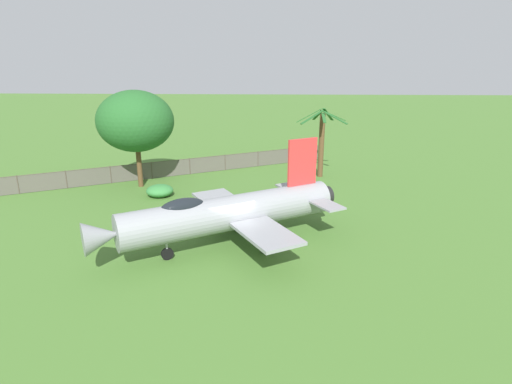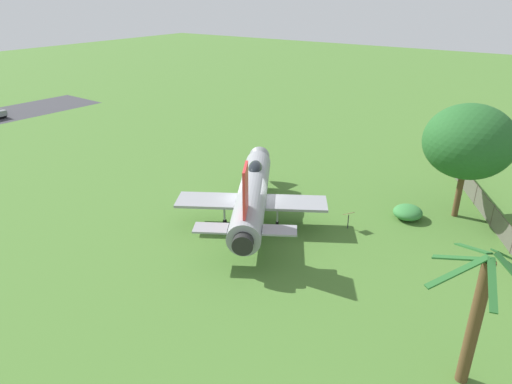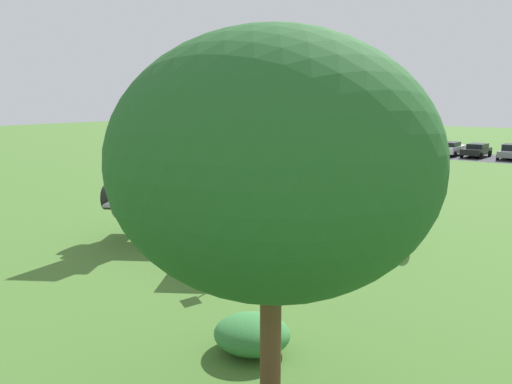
# 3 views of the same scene
# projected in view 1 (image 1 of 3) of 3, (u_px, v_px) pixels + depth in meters

# --- Properties ---
(ground_plane) EXTENTS (200.00, 200.00, 0.00)m
(ground_plane) POSITION_uv_depth(u_px,v_px,m) (231.00, 245.00, 21.86)
(ground_plane) COLOR #47722D
(display_jet) EXTENTS (9.36, 12.51, 5.31)m
(display_jet) POSITION_uv_depth(u_px,v_px,m) (224.00, 213.00, 21.13)
(display_jet) COLOR gray
(display_jet) RESTS_ON ground_plane
(shade_tree) EXTENTS (5.38, 5.65, 7.29)m
(shade_tree) POSITION_uv_depth(u_px,v_px,m) (135.00, 121.00, 30.54)
(shade_tree) COLOR brown
(shade_tree) RESTS_ON ground_plane
(palm_tree) EXTENTS (4.04, 4.03, 5.63)m
(palm_tree) POSITION_uv_depth(u_px,v_px,m) (322.00, 141.00, 33.89)
(palm_tree) COLOR brown
(palm_tree) RESTS_ON ground_plane
(perimeter_fence) EXTENTS (15.00, 28.53, 1.41)m
(perimeter_fence) POSITION_uv_depth(u_px,v_px,m) (152.00, 170.00, 33.89)
(perimeter_fence) COLOR #4C4238
(perimeter_fence) RESTS_ON ground_plane
(shrub_near_fence) EXTENTS (1.81, 1.91, 0.86)m
(shrub_near_fence) POSITION_uv_depth(u_px,v_px,m) (160.00, 191.00, 29.55)
(shrub_near_fence) COLOR #387F3D
(shrub_near_fence) RESTS_ON ground_plane
(info_plaque) EXTENTS (0.65, 0.72, 1.14)m
(info_plaque) POSITION_uv_depth(u_px,v_px,m) (201.00, 197.00, 26.84)
(info_plaque) COLOR #333333
(info_plaque) RESTS_ON ground_plane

